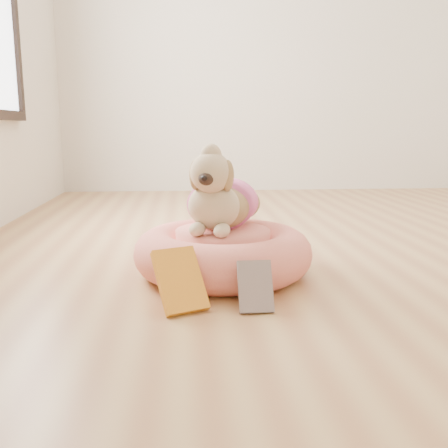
{
  "coord_description": "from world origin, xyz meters",
  "views": [
    {
      "loc": [
        -0.89,
        -2.51,
        0.6
      ],
      "look_at": [
        -0.73,
        -0.58,
        0.22
      ],
      "focal_mm": 40.0,
      "sensor_mm": 36.0,
      "label": 1
    }
  ],
  "objects": [
    {
      "name": "dog",
      "position": [
        -0.74,
        -0.5,
        0.36
      ],
      "size": [
        0.47,
        0.56,
        0.35
      ],
      "primitive_type": null,
      "rotation": [
        0.0,
        0.0,
        -0.33
      ],
      "color": "brown",
      "rests_on": "pet_bed"
    },
    {
      "name": "wall_back",
      "position": [
        0.0,
        2.25,
        1.35
      ],
      "size": [
        4.5,
        0.0,
        4.5
      ],
      "primitive_type": "plane",
      "rotation": [
        1.57,
        0.0,
        0.0
      ],
      "color": "beige",
      "rests_on": "floor"
    },
    {
      "name": "pet_bed",
      "position": [
        -0.73,
        -0.53,
        0.09
      ],
      "size": [
        0.73,
        0.73,
        0.19
      ],
      "color": "#DC565D",
      "rests_on": "floor"
    },
    {
      "name": "book_yellow",
      "position": [
        -0.91,
        -0.91,
        0.1
      ],
      "size": [
        0.2,
        0.21,
        0.2
      ],
      "primitive_type": "cube",
      "rotation": [
        -0.66,
        0.0,
        0.4
      ],
      "color": "yellow",
      "rests_on": "floor"
    },
    {
      "name": "book_white",
      "position": [
        -0.66,
        -0.94,
        0.08
      ],
      "size": [
        0.12,
        0.1,
        0.16
      ],
      "primitive_type": "cube",
      "rotation": [
        -0.52,
        0.0,
        0.02
      ],
      "color": "silver",
      "rests_on": "floor"
    },
    {
      "name": "floor",
      "position": [
        0.0,
        0.0,
        0.0
      ],
      "size": [
        4.5,
        4.5,
        0.0
      ],
      "primitive_type": "plane",
      "color": "#AB7447",
      "rests_on": "ground"
    }
  ]
}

